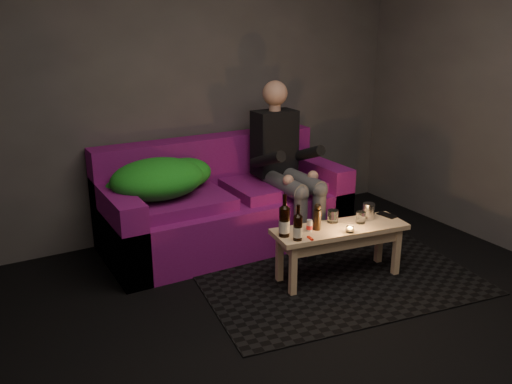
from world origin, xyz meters
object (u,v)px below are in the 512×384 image
Objects in this scene: beer_bottle_b at (298,227)px; sofa at (223,207)px; steel_cup at (369,211)px; beer_bottle_a at (284,221)px; coffee_table at (340,236)px; person at (285,160)px.

sofa is at bearing 91.95° from beer_bottle_b.
beer_bottle_b reaches higher than steel_cup.
steel_cup is at bearing -2.67° from beer_bottle_a.
beer_bottle_a reaches higher than steel_cup.
beer_bottle_b is at bearing -173.47° from coffee_table.
coffee_table is at bearing -7.37° from beer_bottle_a.
sofa is 16.50× the size of steel_cup.
beer_bottle_b is (0.04, -1.06, 0.18)m from sofa.
steel_cup is (0.21, -0.83, -0.22)m from person.
person is 0.95m from beer_bottle_a.
person reaches higher than sofa.
person reaches higher than beer_bottle_a.
sofa is at bearing 89.66° from beer_bottle_a.
coffee_table is (0.43, -1.01, 0.02)m from sofa.
beer_bottle_b is at bearing -88.05° from sofa.
person is 11.01× the size of steel_cup.
person is at bearing 62.67° from beer_bottle_b.
beer_bottle_a reaches higher than beer_bottle_b.
steel_cup is at bearing -54.32° from sofa.
sofa is 1.22m from steel_cup.
coffee_table is at bearing -175.19° from steel_cup.
beer_bottle_a is at bearing -122.44° from person.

